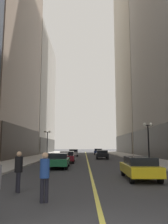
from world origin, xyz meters
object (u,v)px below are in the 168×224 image
(car_navy, at_px, (97,151))
(street_lamp_left_far, at_px, (46,138))
(car_silver, at_px, (73,152))
(car_black, at_px, (101,154))
(car_green, at_px, (58,160))
(pedestrian_in_black_coat, at_px, (18,168))
(car_maroon, at_px, (66,156))
(pedestrian_in_blue_hoodie, at_px, (44,173))
(street_lamp_right_mid, at_px, (147,134))
(car_yellow, at_px, (138,167))

(car_navy, height_order, street_lamp_left_far, street_lamp_left_far)
(car_silver, xyz_separation_m, car_navy, (5.34, 9.24, 0.00))
(car_black, bearing_deg, car_navy, 88.39)
(car_silver, height_order, street_lamp_left_far, street_lamp_left_far)
(car_green, distance_m, car_navy, 33.61)
(car_black, bearing_deg, street_lamp_left_far, 170.97)
(pedestrian_in_black_coat, bearing_deg, car_silver, 88.68)
(car_silver, relative_size, car_navy, 0.91)
(car_black, xyz_separation_m, car_silver, (-4.82, 9.27, -0.00))
(car_silver, distance_m, street_lamp_left_far, 9.15)
(car_green, distance_m, car_black, 15.48)
(car_maroon, distance_m, pedestrian_in_blue_hoodie, 19.23)
(car_maroon, distance_m, street_lamp_left_far, 10.45)
(street_lamp_right_mid, bearing_deg, car_navy, 96.89)
(car_maroon, xyz_separation_m, car_black, (4.79, 7.97, -0.00))
(car_maroon, distance_m, car_navy, 27.01)
(pedestrian_in_black_coat, xyz_separation_m, street_lamp_left_far, (-3.09, 26.77, 2.25))
(car_maroon, bearing_deg, car_green, -92.38)
(car_navy, distance_m, street_lamp_right_mid, 29.91)
(street_lamp_left_far, bearing_deg, car_green, -77.20)
(car_maroon, height_order, pedestrian_in_blue_hoodie, pedestrian_in_blue_hoodie)
(car_maroon, relative_size, car_silver, 1.11)
(car_black, relative_size, street_lamp_left_far, 1.05)
(car_yellow, xyz_separation_m, car_navy, (-0.00, 40.12, 0.00))
(car_navy, relative_size, pedestrian_in_blue_hoodie, 2.75)
(car_yellow, distance_m, pedestrian_in_black_coat, 7.21)
(car_green, xyz_separation_m, car_maroon, (0.28, 6.65, -0.00))
(car_black, bearing_deg, car_maroon, -121.01)
(car_green, bearing_deg, car_yellow, -51.30)
(car_black, height_order, pedestrian_in_blue_hoodie, pedestrian_in_blue_hoodie)
(car_green, distance_m, car_maroon, 6.66)
(car_black, distance_m, car_silver, 10.45)
(car_green, xyz_separation_m, street_lamp_right_mid, (9.16, 3.55, 2.54))
(car_navy, bearing_deg, car_yellow, -90.00)
(car_silver, height_order, car_navy, same)
(pedestrian_in_black_coat, xyz_separation_m, street_lamp_right_mid, (9.71, 14.31, 2.25))
(pedestrian_in_black_coat, bearing_deg, car_green, 87.10)
(pedestrian_in_blue_hoodie, bearing_deg, street_lamp_left_far, 99.01)
(car_silver, relative_size, pedestrian_in_black_coat, 2.50)
(car_black, distance_m, pedestrian_in_black_coat, 26.00)
(street_lamp_left_far, xyz_separation_m, street_lamp_right_mid, (12.80, -12.46, 0.00))
(pedestrian_in_black_coat, bearing_deg, car_yellow, 31.67)
(car_black, xyz_separation_m, car_navy, (0.52, 18.52, 0.00))
(car_navy, height_order, street_lamp_right_mid, street_lamp_right_mid)
(car_maroon, relative_size, car_black, 1.04)
(car_maroon, bearing_deg, car_navy, 78.66)
(car_black, bearing_deg, car_silver, 117.45)
(car_yellow, height_order, car_black, same)
(car_green, relative_size, pedestrian_in_blue_hoodie, 2.70)
(car_navy, bearing_deg, car_silver, -120.00)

